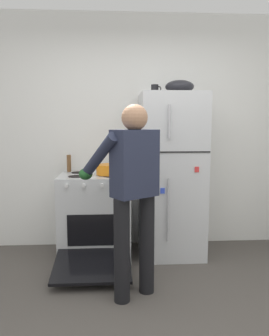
{
  "coord_description": "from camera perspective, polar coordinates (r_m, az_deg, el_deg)",
  "views": [
    {
      "loc": [
        -0.24,
        -2.07,
        1.44
      ],
      "look_at": [
        -0.02,
        1.32,
        1.0
      ],
      "focal_mm": 36.07,
      "sensor_mm": 36.0,
      "label": 1
    }
  ],
  "objects": [
    {
      "name": "person_cook",
      "position": [
        2.76,
        -0.51,
        -2.63
      ],
      "size": [
        0.69,
        0.75,
        1.6
      ],
      "color": "black",
      "rests_on": "ground"
    },
    {
      "name": "pepper_mill",
      "position": [
        3.9,
        -11.02,
        0.79
      ],
      "size": [
        0.05,
        0.05,
        0.19
      ],
      "primitive_type": "cylinder",
      "color": "brown",
      "rests_on": "stove_range"
    },
    {
      "name": "mixing_bowl",
      "position": [
        3.73,
        7.62,
        13.46
      ],
      "size": [
        0.31,
        0.31,
        0.14
      ],
      "primitive_type": "ellipsoid",
      "color": "black",
      "rests_on": "refrigerator"
    },
    {
      "name": "refrigerator",
      "position": [
        3.74,
        6.17,
        -1.2
      ],
      "size": [
        0.68,
        0.72,
        1.77
      ],
      "color": "silver",
      "rests_on": "ground"
    },
    {
      "name": "stove_range",
      "position": [
        3.77,
        -6.65,
        -8.05
      ],
      "size": [
        0.76,
        1.21,
        0.91
      ],
      "color": "silver",
      "rests_on": "ground"
    },
    {
      "name": "kitchen_wall_back",
      "position": [
        4.03,
        -0.24,
        6.1
      ],
      "size": [
        6.0,
        0.1,
        2.7
      ],
      "primitive_type": "cube",
      "color": "white",
      "rests_on": "ground"
    },
    {
      "name": "coffee_mug",
      "position": [
        3.74,
        3.48,
        13.17
      ],
      "size": [
        0.11,
        0.08,
        0.1
      ],
      "color": "black",
      "rests_on": "refrigerator"
    },
    {
      "name": "red_pot",
      "position": [
        3.62,
        -4.28,
        -0.24
      ],
      "size": [
        0.38,
        0.28,
        0.11
      ],
      "color": "orange",
      "rests_on": "stove_range"
    }
  ]
}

